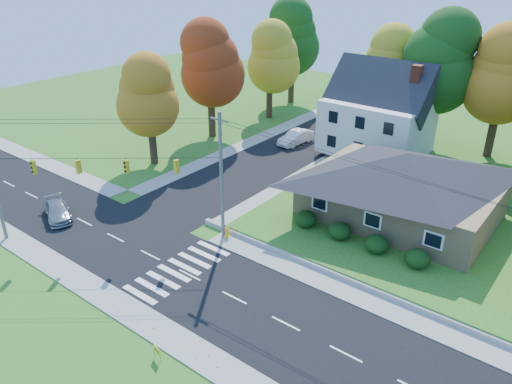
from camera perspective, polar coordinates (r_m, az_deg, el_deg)
ground at (r=34.74m, az=-7.60°, el=-9.41°), size 120.00×120.00×0.00m
road_main at (r=34.74m, az=-7.60°, el=-9.40°), size 90.00×8.00×0.02m
road_cross at (r=57.33m, az=5.17°, el=5.44°), size 8.00×44.00×0.02m
sidewalk_north at (r=37.74m, az=-2.23°, el=-5.96°), size 90.00×2.00×0.08m
sidewalk_south at (r=32.20m, az=-14.05°, el=-13.23°), size 90.00×2.00×0.08m
lawn at (r=45.59m, az=24.14°, el=-2.15°), size 30.00×30.00×0.50m
ranch_house at (r=41.15m, az=16.39°, el=0.86°), size 14.60×10.60×5.40m
colonial_house at (r=53.96m, az=13.79°, el=8.61°), size 10.40×8.40×9.60m
hedge_row at (r=37.18m, az=11.54°, el=-5.09°), size 10.70×1.70×1.27m
traffic_infrastructure at (r=33.00m, az=-6.65°, el=-0.94°), size 38.10×10.66×10.00m
tree_lot_0 at (r=59.20m, az=14.91°, el=13.73°), size 6.72×6.72×12.51m
tree_lot_1 at (r=55.96m, az=20.36°, el=13.71°), size 7.84×7.84×14.60m
tree_lot_2 at (r=55.54m, az=26.50°, el=11.85°), size 7.28×7.28×13.56m
tree_west_0 at (r=50.78m, az=-12.22°, el=10.73°), size 6.16×6.16×11.47m
tree_west_1 at (r=57.89m, az=-5.32°, el=14.35°), size 7.28×7.28×13.56m
tree_west_2 at (r=64.94m, az=1.59°, el=15.12°), size 6.72×6.72×12.51m
tree_west_3 at (r=72.30m, az=4.22°, el=17.22°), size 7.84×7.84×14.60m
silver_sedan at (r=44.15m, az=-21.77°, el=-2.00°), size 4.77×3.42×1.28m
white_car at (r=57.15m, az=4.58°, el=6.24°), size 2.18×4.90×1.56m
fire_hydrant at (r=38.46m, az=-3.34°, el=-4.64°), size 0.53×0.41×0.92m
yard_sign at (r=28.62m, az=-11.26°, el=-17.33°), size 0.63×0.21×0.81m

